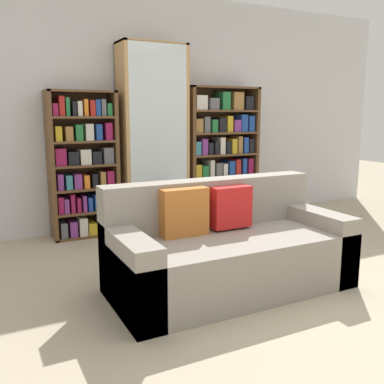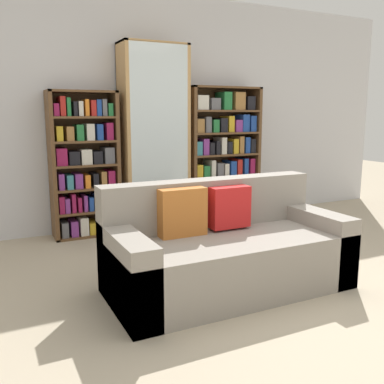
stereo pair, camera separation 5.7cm
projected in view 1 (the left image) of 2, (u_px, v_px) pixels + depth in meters
The scene contains 7 objects.
ground_plane at pixel (312, 308), 2.96m from camera, with size 16.00×16.00×0.00m, color tan.
wall_back at pixel (159, 112), 5.11m from camera, with size 6.79×0.06×2.70m.
couch at pixel (227, 251), 3.27m from camera, with size 1.81×0.83×0.81m.
bookshelf_left at pixel (84, 167), 4.61m from camera, with size 0.72×0.32×1.57m.
display_cabinet at pixel (153, 139), 4.90m from camera, with size 0.76×0.36×2.10m.
bookshelf_right at pixel (221, 156), 5.37m from camera, with size 0.95×0.32×1.65m.
wine_bottle at pixel (196, 216), 4.92m from camera, with size 0.09×0.09×0.40m.
Camera 1 is at (-2.00, -2.09, 1.33)m, focal length 40.00 mm.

